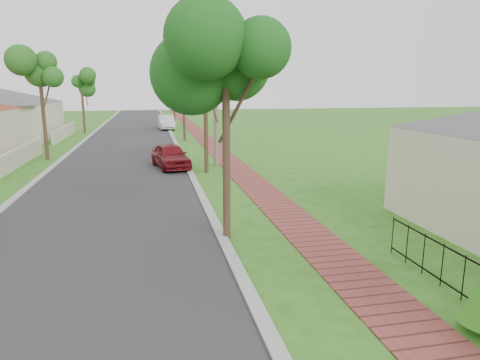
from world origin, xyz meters
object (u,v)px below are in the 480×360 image
object	(u,v)px
parked_car_white	(166,123)
parked_car_red	(170,156)
near_tree	(226,68)
utility_pole	(216,90)

from	to	relation	value
parked_car_white	parked_car_red	bearing A→B (deg)	-94.31
parked_car_white	near_tree	bearing A→B (deg)	-91.94
parked_car_white	near_tree	distance (m)	34.06
near_tree	utility_pole	distance (m)	11.90
parked_car_white	near_tree	xyz separation A→B (m)	(0.40, -33.81, 4.13)
near_tree	utility_pole	bearing A→B (deg)	82.75
parked_car_white	utility_pole	xyz separation A→B (m)	(1.90, -22.02, 3.43)
utility_pole	parked_car_red	bearing A→B (deg)	-175.90
near_tree	utility_pole	world-z (taller)	utility_pole
parked_car_red	utility_pole	world-z (taller)	utility_pole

